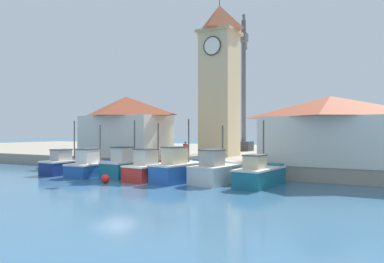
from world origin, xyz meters
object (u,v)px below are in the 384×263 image
at_px(fishing_boat_far_left, 68,165).
at_px(warehouse_right, 330,129).
at_px(fishing_boat_center, 182,169).
at_px(port_crane_near, 244,100).
at_px(fishing_boat_left_outer, 94,167).
at_px(clock_tower, 219,77).
at_px(warehouse_left, 126,125).
at_px(dock_worker_near_tower, 185,151).
at_px(fishing_boat_left_inner, 129,166).
at_px(fishing_boat_mid_left, 152,169).
at_px(fishing_boat_mid_right, 218,171).
at_px(fishing_boat_right_inner, 260,175).
at_px(mooring_buoy, 105,179).

relative_size(fishing_boat_far_left, warehouse_right, 0.49).
xyz_separation_m(fishing_boat_center, port_crane_near, (-4.06, 22.20, 6.61)).
distance_m(fishing_boat_left_outer, clock_tower, 15.49).
xyz_separation_m(warehouse_left, dock_worker_near_tower, (8.22, -2.30, -2.21)).
bearing_deg(clock_tower, fishing_boat_left_inner, -102.88).
xyz_separation_m(fishing_boat_left_outer, fishing_boat_mid_left, (5.64, -0.00, 0.05)).
height_order(fishing_boat_left_outer, port_crane_near, port_crane_near).
relative_size(fishing_boat_mid_right, fishing_boat_right_inner, 0.98).
bearing_deg(fishing_boat_mid_left, port_crane_near, 94.55).
relative_size(fishing_boat_mid_left, warehouse_left, 0.56).
relative_size(fishing_boat_right_inner, mooring_buoy, 8.01).
xyz_separation_m(fishing_boat_far_left, fishing_boat_mid_right, (13.35, 0.80, 0.07)).
bearing_deg(fishing_boat_far_left, mooring_buoy, -23.70).
bearing_deg(fishing_boat_mid_right, fishing_boat_far_left, -176.56).
distance_m(fishing_boat_left_inner, clock_tower, 14.05).
height_order(fishing_boat_far_left, fishing_boat_center, fishing_boat_far_left).
height_order(fishing_boat_far_left, warehouse_right, warehouse_right).
xyz_separation_m(port_crane_near, mooring_buoy, (-0.03, -25.49, -7.16)).
relative_size(fishing_boat_mid_left, clock_tower, 0.29).
distance_m(fishing_boat_mid_right, dock_worker_near_tower, 6.57).
xyz_separation_m(mooring_buoy, dock_worker_near_tower, (1.67, 7.92, 1.59)).
xyz_separation_m(fishing_boat_mid_right, fishing_boat_right_inner, (2.96, -0.00, -0.06)).
height_order(mooring_buoy, dock_worker_near_tower, dock_worker_near_tower).
distance_m(fishing_boat_center, dock_worker_near_tower, 5.33).
bearing_deg(port_crane_near, fishing_boat_mid_left, -85.45).
xyz_separation_m(fishing_boat_center, mooring_buoy, (-4.09, -3.30, -0.54)).
xyz_separation_m(fishing_boat_mid_right, port_crane_near, (-6.60, 21.74, 6.66)).
bearing_deg(fishing_boat_right_inner, fishing_boat_left_outer, -176.49).
distance_m(fishing_boat_left_outer, port_crane_near, 23.86).
distance_m(fishing_boat_far_left, mooring_buoy, 7.35).
xyz_separation_m(fishing_boat_far_left, warehouse_left, (0.17, 7.27, 3.38)).
bearing_deg(clock_tower, dock_worker_near_tower, -89.31).
xyz_separation_m(fishing_boat_far_left, fishing_boat_left_inner, (5.76, 0.78, 0.08)).
distance_m(fishing_boat_left_inner, warehouse_left, 9.18).
distance_m(fishing_boat_left_outer, mooring_buoy, 4.82).
height_order(fishing_boat_far_left, fishing_boat_left_inner, fishing_boat_far_left).
bearing_deg(warehouse_left, dock_worker_near_tower, -15.63).
bearing_deg(dock_worker_near_tower, mooring_buoy, -101.90).
relative_size(fishing_boat_mid_right, mooring_buoy, 7.82).
bearing_deg(fishing_boat_center, fishing_boat_right_inner, 4.68).
xyz_separation_m(warehouse_left, warehouse_right, (19.42, 0.02, -0.45)).
xyz_separation_m(fishing_boat_mid_right, clock_tower, (-5.04, 11.11, 8.20)).
relative_size(warehouse_right, dock_worker_near_tower, 6.00).
xyz_separation_m(fishing_boat_mid_left, fishing_boat_center, (2.27, 0.37, 0.07)).
distance_m(fishing_boat_right_inner, warehouse_left, 17.71).
height_order(fishing_boat_left_inner, warehouse_right, warehouse_right).
xyz_separation_m(fishing_boat_left_inner, clock_tower, (2.54, 11.13, 8.19)).
bearing_deg(fishing_boat_mid_left, mooring_buoy, -122.06).
bearing_deg(warehouse_right, mooring_buoy, -141.49).
relative_size(fishing_boat_center, port_crane_near, 0.31).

